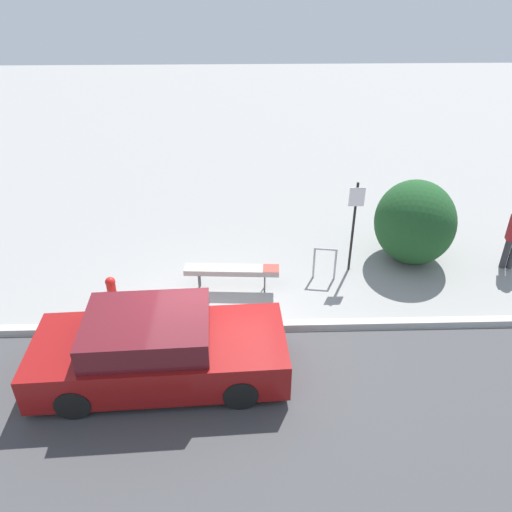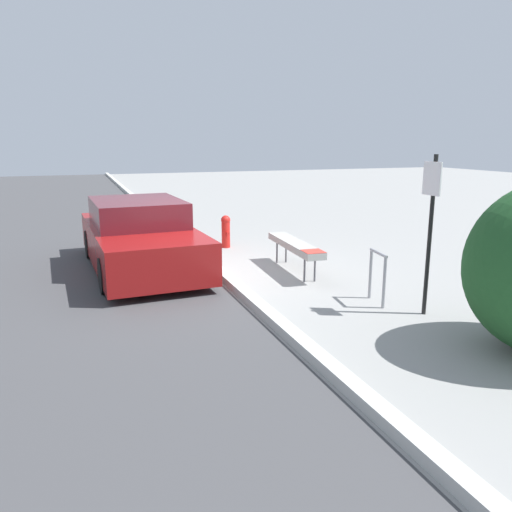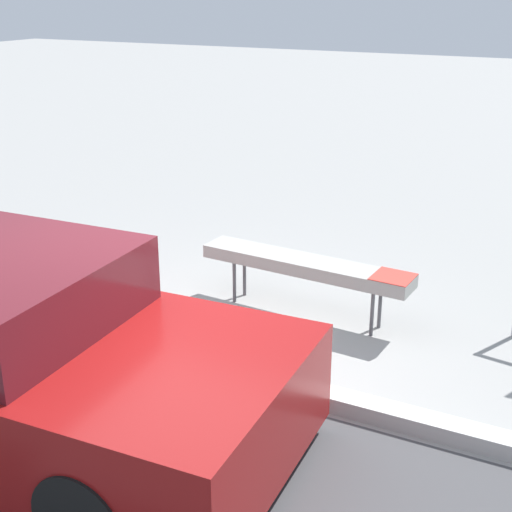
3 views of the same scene
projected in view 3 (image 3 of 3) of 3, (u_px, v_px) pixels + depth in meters
The scene contains 4 objects.
ground_plane at pixel (196, 370), 6.07m from camera, with size 60.00×60.00×0.00m, color gray.
curb at pixel (196, 363), 6.05m from camera, with size 60.00×0.20×0.13m.
bench at pixel (306, 266), 6.92m from camera, with size 2.17×0.49×0.60m.
fire_hydrant at pixel (58, 253), 7.57m from camera, with size 0.36×0.22×0.77m.
Camera 3 is at (2.87, -4.51, 3.07)m, focal length 50.00 mm.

